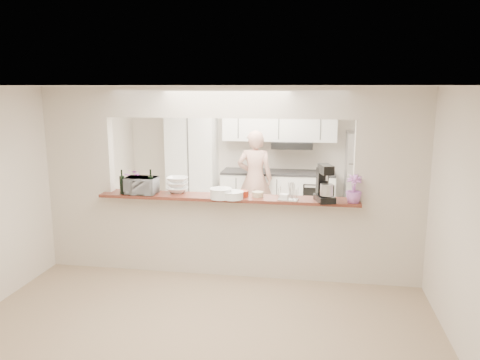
% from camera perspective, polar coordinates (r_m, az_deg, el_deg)
% --- Properties ---
extents(floor, '(6.00, 6.00, 0.00)m').
position_cam_1_polar(floor, '(6.49, -1.44, -11.27)').
color(floor, tan).
rests_on(floor, ground).
extents(tile_overlay, '(5.00, 2.90, 0.01)m').
position_cam_1_polar(tile_overlay, '(7.92, 0.64, -6.99)').
color(tile_overlay, beige).
rests_on(tile_overlay, floor).
extents(partition, '(5.00, 0.15, 2.50)m').
position_cam_1_polar(partition, '(6.08, -1.51, 1.74)').
color(partition, beige).
rests_on(partition, floor).
extents(bar_counter, '(3.40, 0.38, 1.09)m').
position_cam_1_polar(bar_counter, '(6.29, -1.47, -6.44)').
color(bar_counter, beige).
rests_on(bar_counter, floor).
extents(kitchen_cabinets, '(3.15, 0.62, 2.25)m').
position_cam_1_polar(kitchen_cabinets, '(8.84, 0.59, 1.42)').
color(kitchen_cabinets, white).
rests_on(kitchen_cabinets, floor).
extents(refrigerator, '(0.75, 0.70, 1.70)m').
position_cam_1_polar(refrigerator, '(8.75, 15.16, 0.08)').
color(refrigerator, '#BABABF').
rests_on(refrigerator, floor).
extents(flower_left, '(0.35, 0.33, 0.31)m').
position_cam_1_polar(flower_left, '(6.53, -12.69, 0.01)').
color(flower_left, '#C96AA8').
rests_on(flower_left, bar_counter).
extents(wine_bottle_a, '(0.07, 0.07, 0.33)m').
position_cam_1_polar(wine_bottle_a, '(6.40, -14.17, -0.53)').
color(wine_bottle_a, black).
rests_on(wine_bottle_a, bar_counter).
extents(wine_bottle_b, '(0.07, 0.07, 0.34)m').
position_cam_1_polar(wine_bottle_b, '(6.25, -10.80, -0.61)').
color(wine_bottle_b, black).
rests_on(wine_bottle_b, bar_counter).
extents(toaster_oven, '(0.41, 0.28, 0.23)m').
position_cam_1_polar(toaster_oven, '(6.35, -11.92, -0.66)').
color(toaster_oven, '#A4A5A9').
rests_on(toaster_oven, bar_counter).
extents(serving_bowls, '(0.29, 0.29, 0.21)m').
position_cam_1_polar(serving_bowls, '(6.35, -7.63, -0.61)').
color(serving_bowls, white).
rests_on(serving_bowls, bar_counter).
extents(plate_stack_a, '(0.28, 0.28, 0.13)m').
position_cam_1_polar(plate_stack_a, '(5.97, -2.35, -1.64)').
color(plate_stack_a, white).
rests_on(plate_stack_a, bar_counter).
extents(plate_stack_b, '(0.28, 0.28, 0.10)m').
position_cam_1_polar(plate_stack_b, '(5.95, -0.88, -1.86)').
color(plate_stack_b, white).
rests_on(plate_stack_b, bar_counter).
extents(red_bowl, '(0.16, 0.16, 0.07)m').
position_cam_1_polar(red_bowl, '(6.09, 0.31, -1.66)').
color(red_bowl, maroon).
rests_on(red_bowl, bar_counter).
extents(tan_bowl, '(0.14, 0.14, 0.07)m').
position_cam_1_polar(tan_bowl, '(6.06, 2.18, -1.75)').
color(tan_bowl, tan).
rests_on(tan_bowl, bar_counter).
extents(utensil_caddy, '(0.26, 0.17, 0.23)m').
position_cam_1_polar(utensil_caddy, '(5.90, 5.90, -1.55)').
color(utensil_caddy, silver).
rests_on(utensil_caddy, bar_counter).
extents(stand_mixer, '(0.28, 0.36, 0.47)m').
position_cam_1_polar(stand_mixer, '(5.88, 10.27, -0.59)').
color(stand_mixer, black).
rests_on(stand_mixer, bar_counter).
extents(flower_right, '(0.21, 0.21, 0.35)m').
position_cam_1_polar(flower_right, '(5.89, 13.71, -1.06)').
color(flower_right, '#B662AF').
rests_on(flower_right, bar_counter).
extents(person, '(0.64, 0.43, 1.74)m').
position_cam_1_polar(person, '(8.36, 1.82, 0.10)').
color(person, tan).
rests_on(person, floor).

